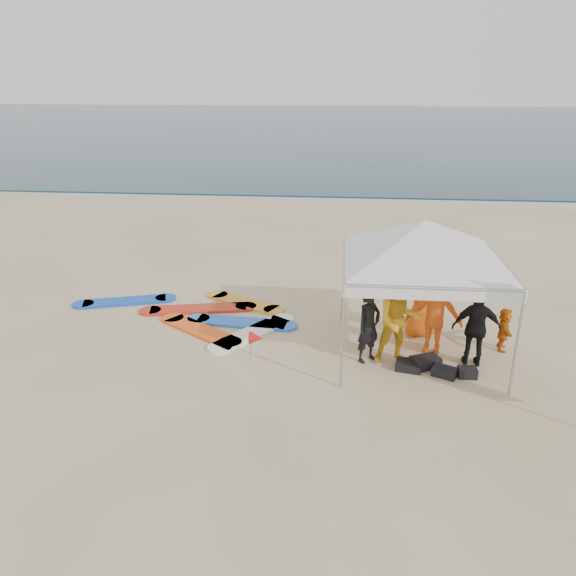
% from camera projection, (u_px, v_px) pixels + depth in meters
% --- Properties ---
extents(ground, '(120.00, 120.00, 0.00)m').
position_uv_depth(ground, '(259.00, 399.00, 10.25)').
color(ground, beige).
rests_on(ground, ground).
extents(ocean, '(160.00, 84.00, 0.08)m').
position_uv_depth(ocean, '(332.00, 124.00, 66.04)').
color(ocean, '#0C2633').
rests_on(ocean, ground).
extents(shoreline_foam, '(160.00, 1.20, 0.01)m').
position_uv_depth(shoreline_foam, '(312.00, 197.00, 27.17)').
color(shoreline_foam, silver).
rests_on(shoreline_foam, ground).
extents(person_black_a, '(0.67, 0.65, 1.55)m').
position_uv_depth(person_black_a, '(369.00, 326.00, 11.38)').
color(person_black_a, black).
rests_on(person_black_a, ground).
extents(person_yellow, '(1.01, 0.84, 1.89)m').
position_uv_depth(person_yellow, '(399.00, 320.00, 11.25)').
color(person_yellow, yellow).
rests_on(person_yellow, ground).
extents(person_orange_a, '(1.26, 0.79, 1.87)m').
position_uv_depth(person_orange_a, '(435.00, 311.00, 11.68)').
color(person_orange_a, '#E75414').
rests_on(person_orange_a, ground).
extents(person_black_b, '(0.99, 0.47, 1.64)m').
position_uv_depth(person_black_b, '(476.00, 328.00, 11.19)').
color(person_black_b, black).
rests_on(person_black_b, ground).
extents(person_orange_b, '(1.01, 0.76, 1.86)m').
position_uv_depth(person_orange_b, '(422.00, 297.00, 12.45)').
color(person_orange_b, orange).
rests_on(person_orange_b, ground).
extents(person_seated, '(0.45, 0.92, 0.95)m').
position_uv_depth(person_seated, '(504.00, 329.00, 11.94)').
color(person_seated, '#C86311').
rests_on(person_seated, ground).
extents(canopy_tent, '(4.39, 4.39, 3.31)m').
position_uv_depth(canopy_tent, '(426.00, 221.00, 10.93)').
color(canopy_tent, '#A5A5A8').
rests_on(canopy_tent, ground).
extents(marker_pennant, '(0.28, 0.28, 0.64)m').
position_uv_depth(marker_pennant, '(256.00, 338.00, 11.50)').
color(marker_pennant, '#A5A5A8').
rests_on(marker_pennant, ground).
extents(gear_pile, '(1.58, 0.84, 0.22)m').
position_uv_depth(gear_pile, '(431.00, 367.00, 11.19)').
color(gear_pile, black).
rests_on(gear_pile, ground).
extents(surfboard_spread, '(5.48, 3.44, 0.07)m').
position_uv_depth(surfboard_spread, '(208.00, 316.00, 13.70)').
color(surfboard_spread, red).
rests_on(surfboard_spread, ground).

